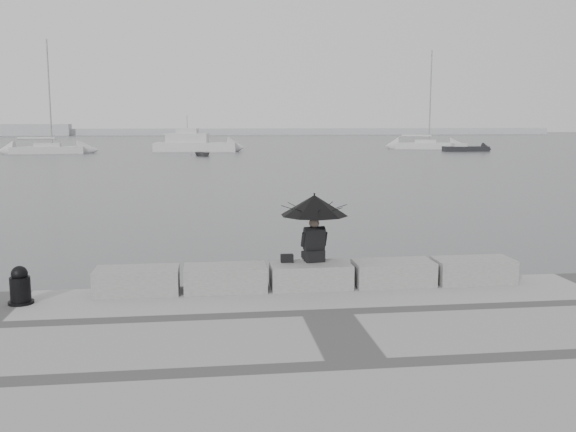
{
  "coord_description": "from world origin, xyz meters",
  "views": [
    {
      "loc": [
        -2.04,
        -12.77,
        3.83
      ],
      "look_at": [
        -0.01,
        3.0,
        1.44
      ],
      "focal_mm": 40.0,
      "sensor_mm": 36.0,
      "label": 1
    }
  ],
  "objects": [
    {
      "name": "ground",
      "position": [
        0.0,
        0.0,
        0.0
      ],
      "size": [
        360.0,
        360.0,
        0.0
      ],
      "primitive_type": "plane",
      "color": "#4D5053",
      "rests_on": "ground"
    },
    {
      "name": "stone_block_left",
      "position": [
        -1.7,
        -0.45,
        0.75
      ],
      "size": [
        1.6,
        0.8,
        0.5
      ],
      "primitive_type": "cube",
      "color": "slate",
      "rests_on": "promenade"
    },
    {
      "name": "mooring_bollard",
      "position": [
        -5.43,
        -0.91,
        0.8
      ],
      "size": [
        0.45,
        0.45,
        0.71
      ],
      "color": "black",
      "rests_on": "promenade"
    },
    {
      "name": "stone_block_centre",
      "position": [
        0.0,
        -0.45,
        0.75
      ],
      "size": [
        1.6,
        0.8,
        0.5
      ],
      "primitive_type": "cube",
      "color": "slate",
      "rests_on": "promenade"
    },
    {
      "name": "motor_cruiser",
      "position": [
        -3.2,
        66.63,
        0.89
      ],
      "size": [
        10.32,
        4.44,
        4.5
      ],
      "rotation": [
        0.0,
        0.0,
        -0.17
      ],
      "color": "#BCBCBE",
      "rests_on": "ground"
    },
    {
      "name": "stone_block_far_left",
      "position": [
        -3.4,
        -0.45,
        0.75
      ],
      "size": [
        1.6,
        0.8,
        0.5
      ],
      "primitive_type": "cube",
      "color": "slate",
      "rests_on": "promenade"
    },
    {
      "name": "sailboat_left",
      "position": [
        -19.99,
        63.93,
        0.52
      ],
      "size": [
        8.17,
        3.06,
        12.9
      ],
      "rotation": [
        0.0,
        0.0,
        0.08
      ],
      "color": "#BCBCBE",
      "rests_on": "ground"
    },
    {
      "name": "stone_block_right",
      "position": [
        1.7,
        -0.45,
        0.75
      ],
      "size": [
        1.6,
        0.8,
        0.5
      ],
      "primitive_type": "cube",
      "color": "slate",
      "rests_on": "promenade"
    },
    {
      "name": "seated_person",
      "position": [
        0.1,
        -0.25,
        2.03
      ],
      "size": [
        1.37,
        1.37,
        1.39
      ],
      "rotation": [
        0.0,
        0.0,
        0.15
      ],
      "color": "black",
      "rests_on": "stone_block_centre"
    },
    {
      "name": "small_motorboat",
      "position": [
        29.73,
        62.92,
        0.32
      ],
      "size": [
        5.57,
        1.69,
        1.1
      ],
      "rotation": [
        0.0,
        0.0,
        -0.02
      ],
      "color": "black",
      "rests_on": "ground"
    },
    {
      "name": "distant_landmass",
      "position": [
        -8.14,
        154.51,
        0.9
      ],
      "size": [
        180.0,
        8.0,
        2.8
      ],
      "color": "#A9ACAF",
      "rests_on": "ground"
    },
    {
      "name": "stone_block_far_right",
      "position": [
        3.4,
        -0.45,
        0.75
      ],
      "size": [
        1.6,
        0.8,
        0.5
      ],
      "primitive_type": "cube",
      "color": "slate",
      "rests_on": "promenade"
    },
    {
      "name": "dinghy",
      "position": [
        -2.34,
        56.71,
        0.27
      ],
      "size": [
        3.42,
        2.32,
        0.53
      ],
      "primitive_type": "imported",
      "rotation": [
        0.0,
        0.0,
        0.34
      ],
      "color": "slate",
      "rests_on": "ground"
    },
    {
      "name": "sailboat_right",
      "position": [
        27.02,
        69.98,
        0.52
      ],
      "size": [
        8.17,
        4.69,
        12.9
      ],
      "rotation": [
        0.0,
        0.0,
        -0.31
      ],
      "color": "#BCBCBE",
      "rests_on": "ground"
    },
    {
      "name": "bag",
      "position": [
        -0.46,
        -0.28,
        1.08
      ],
      "size": [
        0.25,
        0.14,
        0.16
      ],
      "primitive_type": "cube",
      "color": "black",
      "rests_on": "stone_block_centre"
    }
  ]
}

